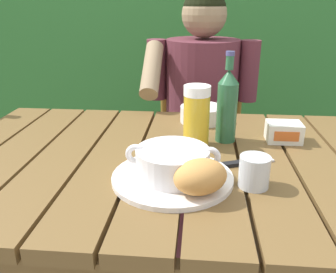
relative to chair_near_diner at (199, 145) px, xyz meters
name	(u,v)px	position (x,y,z in m)	size (l,w,h in m)	color
dining_table	(162,190)	(-0.11, -0.84, 0.21)	(1.23, 0.81, 0.77)	brown
chair_near_diner	(199,145)	(0.00, 0.00, 0.00)	(0.44, 0.40, 0.92)	brown
person_eating	(200,108)	(0.00, -0.19, 0.26)	(0.48, 0.47, 1.22)	#5C2933
serving_plate	(172,177)	(-0.07, -0.97, 0.32)	(0.29, 0.29, 0.01)	white
soup_bowl	(173,161)	(-0.07, -0.97, 0.36)	(0.22, 0.17, 0.07)	white
bread_roll	(200,177)	(0.00, -1.05, 0.36)	(0.15, 0.13, 0.08)	#C88B45
beer_glass	(196,116)	(-0.02, -0.76, 0.40)	(0.08, 0.08, 0.18)	gold
beer_bottle	(227,105)	(0.07, -0.71, 0.42)	(0.06, 0.06, 0.27)	#295D39
water_glass_small	(254,172)	(0.12, -0.99, 0.35)	(0.07, 0.07, 0.07)	silver
butter_tub	(284,132)	(0.25, -0.70, 0.34)	(0.10, 0.08, 0.06)	white
table_knife	(240,163)	(0.10, -0.88, 0.32)	(0.15, 0.07, 0.01)	silver
diner_bowl	(202,114)	(0.00, -0.54, 0.34)	(0.15, 0.15, 0.06)	white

